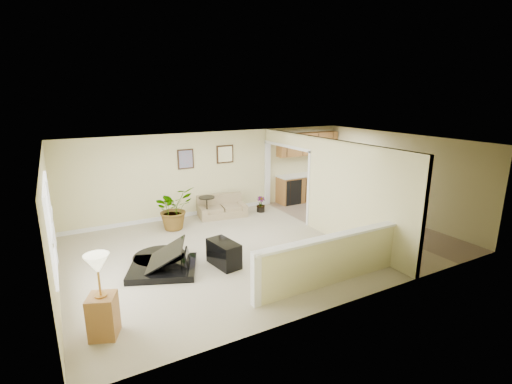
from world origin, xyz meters
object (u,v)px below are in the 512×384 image
piano_bench (224,253)px  small_plant (261,205)px  piano (158,246)px  lamp_stand (102,302)px  accent_table (207,205)px  palm_plant (174,209)px  loveseat (221,206)px

piano_bench → small_plant: 3.85m
piano → small_plant: (3.81, 2.43, -0.32)m
piano → lamp_stand: bearing=-103.4°
accent_table → lamp_stand: (-3.37, -4.37, 0.13)m
piano → small_plant: 4.53m
palm_plant → accent_table: bearing=15.0°
small_plant → lamp_stand: 6.66m
palm_plant → small_plant: bearing=3.4°
piano → small_plant: piano is taller
loveseat → lamp_stand: lamp_stand is taller
piano_bench → accent_table: 3.12m
small_plant → lamp_stand: (-5.12, -4.25, 0.36)m
accent_table → small_plant: bearing=-3.8°
piano_bench → loveseat: (1.31, 3.15, 0.04)m
loveseat → small_plant: 1.26m
loveseat → accent_table: (-0.52, -0.14, 0.13)m
loveseat → piano: bearing=-125.8°
loveseat → accent_table: bearing=-157.2°
piano_bench → lamp_stand: size_ratio=0.60×
small_plant → lamp_stand: size_ratio=0.37×
small_plant → piano_bench: bearing=-131.2°
piano_bench → lamp_stand: lamp_stand is taller
piano_bench → palm_plant: palm_plant is taller
loveseat → palm_plant: 1.66m
loveseat → small_plant: (1.23, -0.25, -0.10)m
small_plant → loveseat: bearing=168.4°
piano_bench → small_plant: piano_bench is taller
piano_bench → accent_table: (0.80, 3.02, 0.17)m
small_plant → accent_table: bearing=176.2°
piano_bench → accent_table: bearing=75.2°
piano_bench → lamp_stand: (-2.58, -1.35, 0.30)m
piano → loveseat: bearing=68.4°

